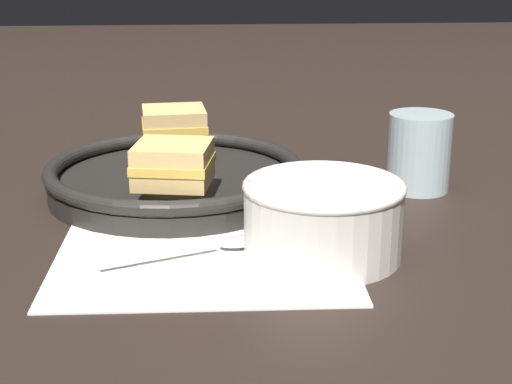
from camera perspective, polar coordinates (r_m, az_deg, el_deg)
name	(u,v)px	position (r m, az deg, el deg)	size (l,w,h in m)	color
ground_plane	(242,231)	(0.85, -1.00, -2.84)	(4.00, 4.00, 0.00)	black
napkin	(204,253)	(0.78, -3.77, -4.44)	(0.30, 0.25, 0.00)	white
soup_bowl	(323,214)	(0.77, 4.91, -1.63)	(0.16, 0.16, 0.08)	silver
spoon	(218,245)	(0.79, -2.77, -3.87)	(0.17, 0.08, 0.01)	silver
skillet	(175,178)	(0.96, -5.92, 1.04)	(0.31, 0.31, 0.04)	black
sandwich_near_left	(173,164)	(0.86, -6.03, 2.06)	(0.09, 0.09, 0.05)	#DBB26B
sandwich_near_right	(174,126)	(1.04, -5.97, 4.82)	(0.09, 0.09, 0.05)	#DBB26B
drinking_glass	(419,152)	(0.99, 11.77, 2.87)	(0.08, 0.08, 0.10)	silver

